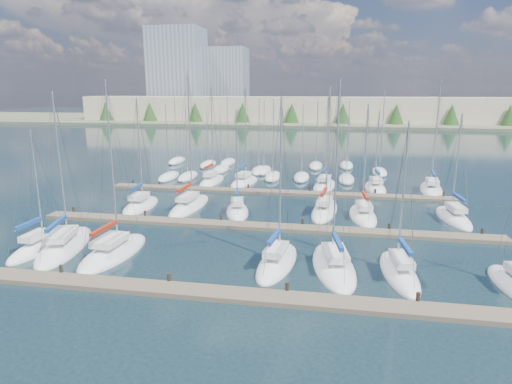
% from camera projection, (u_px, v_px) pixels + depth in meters
% --- Properties ---
extents(ground, '(400.00, 400.00, 0.00)m').
position_uv_depth(ground, '(297.00, 157.00, 82.84)').
color(ground, '#1A2D34').
rests_on(ground, ground).
extents(dock_near, '(44.00, 1.93, 1.10)m').
position_uv_depth(dock_near, '(223.00, 294.00, 27.30)').
color(dock_near, '#6B5E4C').
rests_on(dock_near, ground).
extents(dock_mid, '(44.00, 1.93, 1.10)m').
position_uv_depth(dock_mid, '(260.00, 226.00, 40.70)').
color(dock_mid, '#6B5E4C').
rests_on(dock_mid, ground).
extents(dock_far, '(44.00, 1.93, 1.10)m').
position_uv_depth(dock_far, '(278.00, 192.00, 54.10)').
color(dock_far, '#6B5E4C').
rests_on(dock_far, ground).
extents(sailboat_c, '(3.66, 8.83, 14.35)m').
position_uv_depth(sailboat_c, '(114.00, 252.00, 34.20)').
color(sailboat_c, white).
rests_on(sailboat_c, ground).
extents(sailboat_k, '(3.57, 9.43, 13.89)m').
position_uv_depth(sailboat_k, '(325.00, 210.00, 45.92)').
color(sailboat_k, white).
rests_on(sailboat_k, ground).
extents(sailboat_d, '(3.43, 8.23, 13.14)m').
position_uv_depth(sailboat_d, '(277.00, 262.00, 32.20)').
color(sailboat_d, white).
rests_on(sailboat_d, ground).
extents(sailboat_p, '(3.83, 8.35, 13.67)m').
position_uv_depth(sailboat_p, '(324.00, 186.00, 57.51)').
color(sailboat_p, white).
rests_on(sailboat_p, ground).
extents(sailboat_i, '(3.27, 9.82, 15.58)m').
position_uv_depth(sailboat_i, '(190.00, 206.00, 47.71)').
color(sailboat_i, white).
rests_on(sailboat_i, ground).
extents(sailboat_m, '(3.11, 8.18, 11.31)m').
position_uv_depth(sailboat_m, '(453.00, 218.00, 43.33)').
color(sailboat_m, white).
rests_on(sailboat_m, ground).
extents(sailboat_o, '(4.00, 7.82, 14.03)m').
position_uv_depth(sailboat_o, '(244.00, 182.00, 59.90)').
color(sailboat_o, white).
rests_on(sailboat_o, ground).
extents(sailboat_f, '(2.92, 8.10, 11.55)m').
position_uv_depth(sailboat_f, '(399.00, 272.00, 30.40)').
color(sailboat_f, white).
rests_on(sailboat_f, ground).
extents(sailboat_j, '(3.75, 7.06, 11.60)m').
position_uv_depth(sailboat_j, '(237.00, 211.00, 45.53)').
color(sailboat_j, white).
rests_on(sailboat_j, ground).
extents(sailboat_q, '(2.98, 7.52, 10.95)m').
position_uv_depth(sailboat_q, '(375.00, 188.00, 56.25)').
color(sailboat_q, white).
rests_on(sailboat_q, ground).
extents(sailboat_e, '(4.28, 9.46, 14.35)m').
position_uv_depth(sailboat_e, '(334.00, 266.00, 31.61)').
color(sailboat_e, white).
rests_on(sailboat_e, ground).
extents(sailboat_b, '(5.39, 10.39, 13.48)m').
position_uv_depth(sailboat_b, '(65.00, 246.00, 35.55)').
color(sailboat_b, white).
rests_on(sailboat_b, ground).
extents(sailboat_r, '(3.93, 9.60, 15.07)m').
position_uv_depth(sailboat_r, '(431.00, 189.00, 55.49)').
color(sailboat_r, white).
rests_on(sailboat_r, ground).
extents(sailboat_n, '(2.91, 8.15, 14.46)m').
position_uv_depth(sailboat_n, '(212.00, 181.00, 60.36)').
color(sailboat_n, white).
rests_on(sailboat_n, ground).
extents(sailboat_h, '(3.14, 7.57, 12.66)m').
position_uv_depth(sailboat_h, '(141.00, 206.00, 47.84)').
color(sailboat_h, white).
rests_on(sailboat_h, ground).
extents(sailboat_a, '(2.31, 7.17, 10.53)m').
position_uv_depth(sailboat_a, '(39.00, 248.00, 35.17)').
color(sailboat_a, white).
rests_on(sailboat_a, ground).
extents(sailboat_l, '(3.19, 8.15, 12.20)m').
position_uv_depth(sailboat_l, '(363.00, 215.00, 44.10)').
color(sailboat_l, white).
rests_on(sailboat_l, ground).
extents(distant_boats, '(36.93, 20.75, 13.30)m').
position_uv_depth(distant_boats, '(262.00, 170.00, 67.96)').
color(distant_boats, '#9EA0A5').
rests_on(distant_boats, ground).
extents(shoreline, '(400.00, 60.00, 38.00)m').
position_uv_depth(shoreline, '(283.00, 103.00, 169.25)').
color(shoreline, '#666B51').
rests_on(shoreline, ground).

